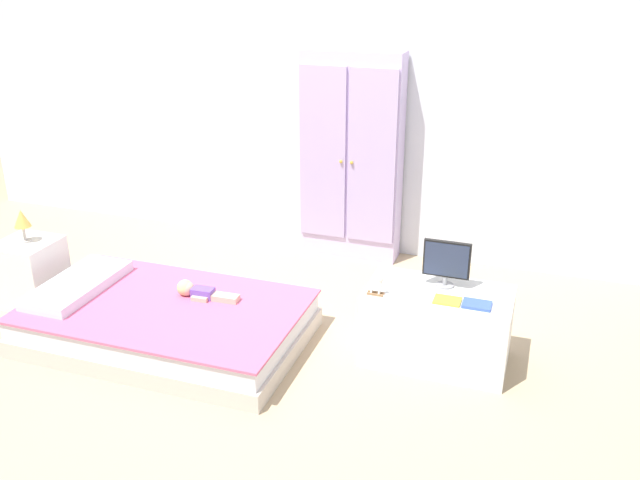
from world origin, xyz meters
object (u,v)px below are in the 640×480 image
object	(u,v)px
table_lamp	(22,220)
tv_stand	(437,326)
bed	(167,323)
book_yellow	(447,300)
doll	(196,291)
nightstand	(31,272)
tv_monitor	(447,261)
wardrobe	(351,157)
book_blue	(477,305)
rocking_horse_toy	(377,286)

from	to	relation	value
table_lamp	tv_stand	world-z (taller)	table_lamp
bed	book_yellow	world-z (taller)	book_yellow
doll	table_lamp	distance (m)	1.25
bed	book_yellow	size ratio (longest dim) A/B	11.24
table_lamp	nightstand	bearing A→B (deg)	1.79
bed	tv_monitor	distance (m)	1.68
bed	book_yellow	bearing A→B (deg)	7.55
wardrobe	doll	bearing A→B (deg)	-110.33
table_lamp	book_blue	xyz separation A→B (m)	(2.85, 0.07, -0.14)
doll	book_yellow	world-z (taller)	book_yellow
nightstand	rocking_horse_toy	xyz separation A→B (m)	(2.31, 0.03, 0.27)
bed	rocking_horse_toy	bearing A→B (deg)	7.65
tv_monitor	book_yellow	world-z (taller)	tv_monitor
table_lamp	tv_stand	xyz separation A→B (m)	(2.63, 0.17, -0.37)
doll	book_yellow	distance (m)	1.49
nightstand	book_blue	bearing A→B (deg)	1.48
tv_monitor	book_blue	xyz separation A→B (m)	(0.20, -0.18, -0.15)
book_blue	book_yellow	bearing A→B (deg)	180.00
doll	tv_stand	distance (m)	1.43
nightstand	table_lamp	bearing A→B (deg)	-178.21
tv_stand	rocking_horse_toy	xyz separation A→B (m)	(-0.32, -0.15, 0.27)
tv_monitor	book_blue	world-z (taller)	tv_monitor
tv_monitor	bed	bearing A→B (deg)	-166.01
nightstand	book_yellow	distance (m)	2.70
table_lamp	tv_monitor	distance (m)	2.66
table_lamp	book_yellow	bearing A→B (deg)	1.56
table_lamp	rocking_horse_toy	xyz separation A→B (m)	(2.31, 0.03, -0.10)
doll	table_lamp	world-z (taller)	table_lamp
table_lamp	tv_monitor	bearing A→B (deg)	5.39
doll	book_blue	world-z (taller)	book_blue
wardrobe	tv_stand	size ratio (longest dim) A/B	1.92
bed	tv_stand	bearing A→B (deg)	11.46
nightstand	wardrobe	distance (m)	2.33
doll	rocking_horse_toy	bearing A→B (deg)	0.62
table_lamp	tv_stand	size ratio (longest dim) A/B	0.27
rocking_horse_toy	table_lamp	bearing A→B (deg)	-179.36
bed	doll	distance (m)	0.25
doll	table_lamp	size ratio (longest dim) A/B	1.81
nightstand	tv_monitor	bearing A→B (deg)	5.39
tv_monitor	rocking_horse_toy	bearing A→B (deg)	-145.95
bed	wardrobe	xyz separation A→B (m)	(0.66, 1.59, 0.65)
wardrobe	tv_stand	world-z (taller)	wardrobe
tv_stand	book_blue	bearing A→B (deg)	-25.04
bed	rocking_horse_toy	xyz separation A→B (m)	(1.23, 0.17, 0.36)
wardrobe	book_blue	bearing A→B (deg)	-51.13
wardrobe	book_yellow	bearing A→B (deg)	-55.28
nightstand	book_blue	world-z (taller)	book_blue
doll	rocking_horse_toy	size ratio (longest dim) A/B	3.50
bed	nightstand	distance (m)	1.10
bed	tv_stand	xyz separation A→B (m)	(1.55, 0.31, 0.10)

